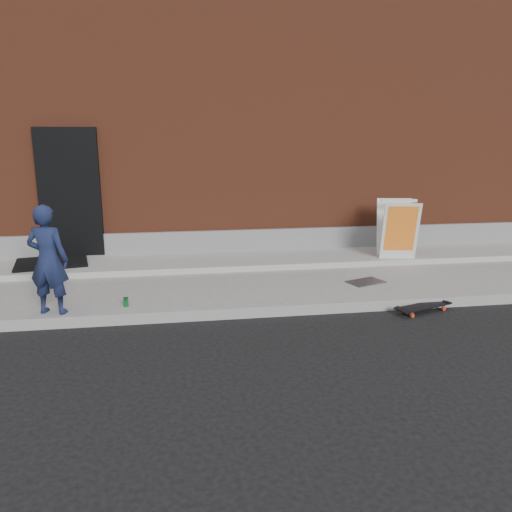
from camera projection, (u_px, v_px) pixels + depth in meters
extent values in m
plane|color=black|center=(237.00, 319.00, 6.63)|extent=(80.00, 80.00, 0.00)
cube|color=gray|center=(226.00, 282.00, 8.05)|extent=(20.00, 3.00, 0.15)
cube|color=#999A94|center=(221.00, 261.00, 8.89)|extent=(20.00, 1.20, 0.10)
cube|color=brown|center=(204.00, 131.00, 12.77)|extent=(20.00, 8.00, 5.00)
cube|color=slate|center=(218.00, 241.00, 9.38)|extent=(20.00, 0.10, 0.40)
cube|color=black|center=(70.00, 193.00, 8.76)|extent=(1.05, 0.12, 2.25)
imported|color=#161F3F|center=(48.00, 260.00, 6.27)|extent=(0.58, 0.45, 1.41)
cylinder|color=red|center=(433.00, 305.00, 7.11)|extent=(0.07, 0.05, 0.06)
cylinder|color=red|center=(444.00, 309.00, 6.95)|extent=(0.07, 0.05, 0.06)
cylinder|color=red|center=(402.00, 311.00, 6.84)|extent=(0.07, 0.05, 0.06)
cylinder|color=red|center=(412.00, 316.00, 6.68)|extent=(0.07, 0.05, 0.06)
cube|color=#AEAEB3|center=(439.00, 304.00, 7.02)|extent=(0.11, 0.19, 0.02)
cube|color=#AEAEB3|center=(407.00, 311.00, 6.75)|extent=(0.11, 0.19, 0.02)
cube|color=black|center=(423.00, 306.00, 6.88)|extent=(0.88, 0.48, 0.02)
cube|color=silver|center=(400.00, 231.00, 8.65)|extent=(0.67, 0.40, 1.02)
cube|color=silver|center=(394.00, 227.00, 9.10)|extent=(0.67, 0.40, 1.02)
cube|color=yellow|center=(400.00, 235.00, 8.64)|extent=(0.55, 0.31, 0.81)
cube|color=silver|center=(399.00, 201.00, 8.76)|extent=(0.62, 0.17, 0.05)
cylinder|color=#1A843A|center=(126.00, 302.00, 6.66)|extent=(0.09, 0.09, 0.12)
cube|color=black|center=(52.00, 262.00, 8.52)|extent=(1.32, 1.15, 0.03)
cube|color=#4B4B4F|center=(366.00, 282.00, 7.77)|extent=(0.64, 0.52, 0.02)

